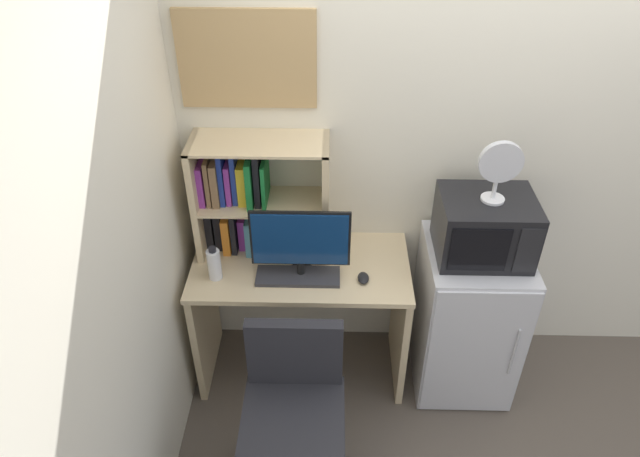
# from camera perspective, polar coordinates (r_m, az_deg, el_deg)

# --- Properties ---
(wall_back) EXTENTS (6.40, 0.04, 2.60)m
(wall_back) POSITION_cam_1_polar(r_m,az_deg,el_deg) (3.17, 24.38, 7.20)
(wall_back) COLOR silver
(wall_back) RESTS_ON ground_plane
(wall_left) EXTENTS (0.04, 4.40, 2.60)m
(wall_left) POSITION_cam_1_polar(r_m,az_deg,el_deg) (1.84, -25.43, -16.50)
(wall_left) COLOR silver
(wall_left) RESTS_ON ground_plane
(desk) EXTENTS (1.12, 0.57, 0.78)m
(desk) POSITION_cam_1_polar(r_m,az_deg,el_deg) (3.13, -1.83, -7.12)
(desk) COLOR beige
(desk) RESTS_ON ground_plane
(hutch_bookshelf) EXTENTS (0.67, 0.29, 0.63)m
(hutch_bookshelf) POSITION_cam_1_polar(r_m,az_deg,el_deg) (2.93, -7.30, 3.23)
(hutch_bookshelf) COLOR beige
(hutch_bookshelf) RESTS_ON desk
(monitor) EXTENTS (0.48, 0.16, 0.38)m
(monitor) POSITION_cam_1_polar(r_m,az_deg,el_deg) (2.76, -1.96, -1.34)
(monitor) COLOR black
(monitor) RESTS_ON desk
(keyboard) EXTENTS (0.42, 0.15, 0.02)m
(keyboard) POSITION_cam_1_polar(r_m,az_deg,el_deg) (2.88, -2.18, -4.75)
(keyboard) COLOR #333338
(keyboard) RESTS_ON desk
(computer_mouse) EXTENTS (0.06, 0.09, 0.03)m
(computer_mouse) POSITION_cam_1_polar(r_m,az_deg,el_deg) (2.86, 4.30, -4.89)
(computer_mouse) COLOR black
(computer_mouse) RESTS_ON desk
(water_bottle) EXTENTS (0.07, 0.07, 0.19)m
(water_bottle) POSITION_cam_1_polar(r_m,az_deg,el_deg) (2.88, -10.40, -3.47)
(water_bottle) COLOR silver
(water_bottle) RESTS_ON desk
(mini_fridge) EXTENTS (0.51, 0.57, 0.89)m
(mini_fridge) POSITION_cam_1_polar(r_m,az_deg,el_deg) (3.25, 14.25, -8.49)
(mini_fridge) COLOR silver
(mini_fridge) RESTS_ON ground_plane
(microwave) EXTENTS (0.45, 0.37, 0.31)m
(microwave) POSITION_cam_1_polar(r_m,az_deg,el_deg) (2.88, 15.96, 0.14)
(microwave) COLOR black
(microwave) RESTS_ON mini_fridge
(desk_fan) EXTENTS (0.20, 0.11, 0.31)m
(desk_fan) POSITION_cam_1_polar(r_m,az_deg,el_deg) (2.70, 17.33, 5.84)
(desk_fan) COLOR silver
(desk_fan) RESTS_ON microwave
(desk_chair) EXTENTS (0.52, 0.52, 0.87)m
(desk_chair) POSITION_cam_1_polar(r_m,az_deg,el_deg) (2.80, -2.55, -18.61)
(desk_chair) COLOR black
(desk_chair) RESTS_ON ground_plane
(wall_corkboard) EXTENTS (0.63, 0.02, 0.45)m
(wall_corkboard) POSITION_cam_1_polar(r_m,az_deg,el_deg) (2.74, -7.23, 16.20)
(wall_corkboard) COLOR tan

